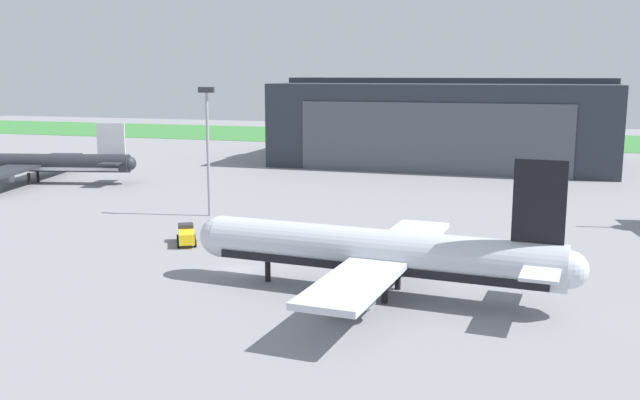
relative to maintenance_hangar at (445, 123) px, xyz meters
name	(u,v)px	position (x,y,z in m)	size (l,w,h in m)	color
ground_plane	(239,271)	(-8.11, -99.09, -9.29)	(440.00, 440.00, 0.00)	gray
grass_field_strip	(445,138)	(-8.11, 62.19, -9.25)	(440.00, 56.00, 0.08)	#3C813C
maintenance_hangar	(445,123)	(0.00, 0.00, 0.00)	(73.15, 40.84, 19.49)	#2D333D
airliner_far_left	(25,163)	(-71.24, -55.38, -5.49)	(42.42, 35.65, 11.44)	#282B33
airliner_near_right	(377,253)	(7.40, -102.30, -5.30)	(37.39, 32.91, 13.46)	silver
stair_truck	(186,235)	(-19.18, -89.85, -8.13)	(4.14, 5.37, 2.21)	#2D2D33
apron_light_mast	(208,141)	(-24.26, -73.13, 1.66)	(2.40, 0.50, 18.64)	#99999E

